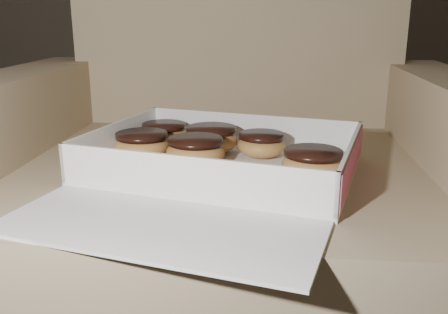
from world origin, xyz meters
name	(u,v)px	position (x,y,z in m)	size (l,w,h in m)	color
armchair	(226,213)	(0.08, 0.11, 0.33)	(1.00, 0.85, 1.05)	tan
bakery_box	(217,172)	(0.08, -0.08, 0.48)	(0.55, 0.61, 0.07)	white
donut_a	(142,145)	(-0.07, 0.00, 0.50)	(0.10, 0.10, 0.05)	#C49344
donut_b	(313,164)	(0.24, -0.09, 0.50)	(0.10, 0.10, 0.05)	#C49344
donut_c	(164,134)	(-0.05, 0.10, 0.50)	(0.10, 0.10, 0.05)	#C49344
donut_d	(262,144)	(0.15, 0.04, 0.50)	(0.09, 0.09, 0.05)	#C49344
donut_e	(211,138)	(0.05, 0.06, 0.50)	(0.10, 0.10, 0.05)	#C49344
donut_f	(195,151)	(0.03, -0.03, 0.50)	(0.11, 0.11, 0.05)	#C49344
crumb_a	(154,185)	(-0.02, -0.15, 0.48)	(0.01, 0.01, 0.00)	black
crumb_b	(154,171)	(-0.03, -0.07, 0.48)	(0.01, 0.01, 0.00)	black
crumb_c	(160,178)	(-0.01, -0.11, 0.48)	(0.01, 0.01, 0.00)	black
crumb_d	(195,187)	(0.05, -0.15, 0.48)	(0.01, 0.01, 0.00)	black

